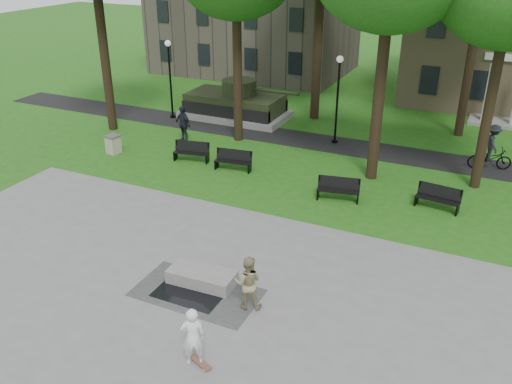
# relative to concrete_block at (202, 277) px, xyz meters

# --- Properties ---
(ground) EXTENTS (120.00, 120.00, 0.00)m
(ground) POSITION_rel_concrete_block_xyz_m (-0.63, 2.28, -0.24)
(ground) COLOR #1D5614
(ground) RESTS_ON ground
(plaza) EXTENTS (22.00, 16.00, 0.02)m
(plaza) POSITION_rel_concrete_block_xyz_m (-0.63, -2.72, -0.23)
(plaza) COLOR gray
(plaza) RESTS_ON ground
(footpath) EXTENTS (44.00, 2.60, 0.01)m
(footpath) POSITION_rel_concrete_block_xyz_m (-0.63, 14.28, -0.24)
(footpath) COLOR black
(footpath) RESTS_ON ground
(building_left) EXTENTS (15.00, 10.00, 7.20)m
(building_left) POSITION_rel_concrete_block_xyz_m (-11.63, 28.78, 3.35)
(building_left) COLOR #4C443D
(building_left) RESTS_ON ground
(lamp_left) EXTENTS (0.36, 0.36, 4.73)m
(lamp_left) POSITION_rel_concrete_block_xyz_m (-10.63, 14.58, 2.55)
(lamp_left) COLOR black
(lamp_left) RESTS_ON ground
(lamp_mid) EXTENTS (0.36, 0.36, 4.73)m
(lamp_mid) POSITION_rel_concrete_block_xyz_m (-0.13, 14.58, 2.55)
(lamp_mid) COLOR black
(lamp_mid) RESTS_ON ground
(tank_monument) EXTENTS (7.45, 3.40, 2.40)m
(tank_monument) POSITION_rel_concrete_block_xyz_m (-7.09, 16.28, 0.61)
(tank_monument) COLOR gray
(tank_monument) RESTS_ON ground
(puddle) EXTENTS (2.20, 1.20, 0.00)m
(puddle) POSITION_rel_concrete_block_xyz_m (-0.08, -0.76, -0.22)
(puddle) COLOR black
(puddle) RESTS_ON plaza
(concrete_block) EXTENTS (2.24, 1.10, 0.45)m
(concrete_block) POSITION_rel_concrete_block_xyz_m (0.00, 0.00, 0.00)
(concrete_block) COLOR gray
(concrete_block) RESTS_ON plaza
(skateboard) EXTENTS (0.80, 0.46, 0.07)m
(skateboard) POSITION_rel_concrete_block_xyz_m (1.84, -3.25, -0.19)
(skateboard) COLOR brown
(skateboard) RESTS_ON plaza
(skateboarder) EXTENTS (0.77, 0.71, 1.77)m
(skateboarder) POSITION_rel_concrete_block_xyz_m (1.68, -3.29, 0.66)
(skateboarder) COLOR white
(skateboarder) RESTS_ON plaza
(friend_watching) EXTENTS (1.02, 0.90, 1.76)m
(friend_watching) POSITION_rel_concrete_block_xyz_m (1.91, -0.49, 0.65)
(friend_watching) COLOR #958860
(friend_watching) RESTS_ON plaza
(pedestrian_walker) EXTENTS (1.27, 0.88, 2.01)m
(pedestrian_walker) POSITION_rel_concrete_block_xyz_m (-7.74, 11.25, 0.76)
(pedestrian_walker) COLOR black
(pedestrian_walker) RESTS_ON ground
(cyclist) EXTENTS (2.16, 1.30, 2.24)m
(cyclist) POSITION_rel_concrete_block_xyz_m (7.77, 14.24, 0.67)
(cyclist) COLOR black
(cyclist) RESTS_ON ground
(park_bench_0) EXTENTS (1.85, 0.86, 1.00)m
(park_bench_0) POSITION_rel_concrete_block_xyz_m (-5.83, 9.00, 0.28)
(park_bench_0) COLOR black
(park_bench_0) RESTS_ON ground
(park_bench_1) EXTENTS (1.84, 0.76, 1.00)m
(park_bench_1) POSITION_rel_concrete_block_xyz_m (-3.40, 8.86, 0.28)
(park_bench_1) COLOR black
(park_bench_1) RESTS_ON ground
(park_bench_2) EXTENTS (1.85, 0.87, 1.00)m
(park_bench_2) POSITION_rel_concrete_block_xyz_m (2.17, 7.87, 0.28)
(park_bench_2) COLOR black
(park_bench_2) RESTS_ON ground
(park_bench_3) EXTENTS (1.84, 0.75, 1.00)m
(park_bench_3) POSITION_rel_concrete_block_xyz_m (6.14, 8.80, 0.28)
(park_bench_3) COLOR black
(park_bench_3) RESTS_ON ground
(trash_bin) EXTENTS (0.78, 0.78, 0.96)m
(trash_bin) POSITION_rel_concrete_block_xyz_m (-10.11, 8.19, 0.24)
(trash_bin) COLOR #B1AC92
(trash_bin) RESTS_ON ground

